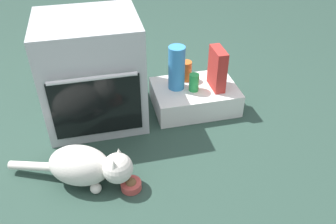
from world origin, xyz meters
TOP-DOWN VIEW (x-y plane):
  - ground at (0.00, 0.00)m, footprint 8.00×8.00m
  - oven at (-0.03, 0.39)m, footprint 0.60×0.57m
  - pantry_cabinet at (0.64, 0.36)m, footprint 0.57×0.40m
  - food_bowl at (0.10, -0.29)m, footprint 0.11×0.11m
  - cat at (-0.12, -0.19)m, footprint 0.67×0.35m
  - cereal_box at (0.78, 0.33)m, footprint 0.07×0.18m
  - soda_can at (0.62, 0.33)m, footprint 0.07×0.07m
  - water_bottle at (0.51, 0.39)m, footprint 0.11×0.11m
  - sauce_jar at (0.60, 0.47)m, footprint 0.08×0.08m

SIDE VIEW (x-z plane):
  - ground at x=0.00m, z-range 0.00..0.00m
  - food_bowl at x=0.10m, z-range -0.01..0.06m
  - pantry_cabinet at x=0.64m, z-range 0.00..0.16m
  - cat at x=-0.12m, z-range 0.01..0.24m
  - soda_can at x=0.62m, z-range 0.16..0.28m
  - sauce_jar at x=0.60m, z-range 0.16..0.30m
  - cereal_box at x=0.78m, z-range 0.16..0.44m
  - water_bottle at x=0.51m, z-range 0.16..0.46m
  - oven at x=-0.03m, z-range 0.00..0.69m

